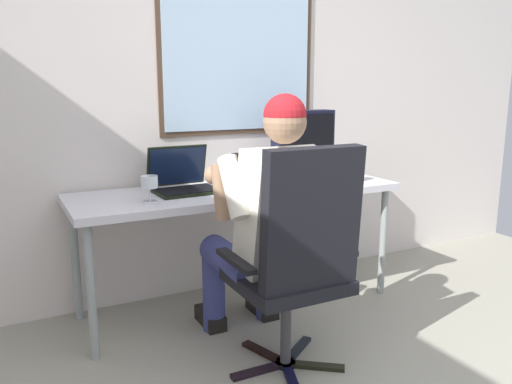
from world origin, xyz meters
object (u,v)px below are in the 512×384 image
object	(u,v)px
desk	(238,198)
coffee_mug	(356,173)
person_seated	(270,224)
wine_glass	(149,183)
desk_speaker	(239,169)
office_chair	(299,254)
laptop	(183,179)
crt_monitor	(303,142)

from	to	relation	value
desk	coffee_mug	distance (m)	0.76
person_seated	wine_glass	distance (m)	0.65
desk_speaker	coffee_mug	xyz separation A→B (m)	(0.70, -0.22, -0.04)
office_chair	laptop	bearing A→B (deg)	102.54
desk	wine_glass	size ratio (longest dim) A/B	14.12
person_seated	coffee_mug	xyz separation A→B (m)	(0.84, 0.43, 0.11)
office_chair	desk_speaker	xyz separation A→B (m)	(0.15, 0.92, 0.23)
office_chair	desk_speaker	bearing A→B (deg)	80.71
desk	office_chair	xyz separation A→B (m)	(-0.10, -0.83, -0.08)
wine_glass	crt_monitor	bearing A→B (deg)	9.15
wine_glass	coffee_mug	xyz separation A→B (m)	(1.29, -0.01, -0.04)
person_seated	crt_monitor	xyz separation A→B (m)	(0.57, 0.61, 0.30)
office_chair	crt_monitor	distance (m)	1.11
desk	office_chair	bearing A→B (deg)	-96.94
desk_speaker	coffee_mug	world-z (taller)	desk_speaker
office_chair	crt_monitor	size ratio (longest dim) A/B	2.46
coffee_mug	crt_monitor	bearing A→B (deg)	147.53
desk	crt_monitor	size ratio (longest dim) A/B	4.39
laptop	coffee_mug	bearing A→B (deg)	-11.28
person_seated	wine_glass	xyz separation A→B (m)	(-0.45, 0.45, 0.16)
office_chair	wine_glass	bearing A→B (deg)	121.94
desk_speaker	crt_monitor	bearing A→B (deg)	-5.82
laptop	coffee_mug	size ratio (longest dim) A/B	3.52
office_chair	wine_glass	xyz separation A→B (m)	(-0.45, 0.71, 0.23)
desk	person_seated	size ratio (longest dim) A/B	1.50
person_seated	laptop	xyz separation A→B (m)	(-0.21, 0.64, 0.13)
wine_glass	coffee_mug	bearing A→B (deg)	-0.60
desk_speaker	person_seated	bearing A→B (deg)	-102.76
person_seated	coffee_mug	bearing A→B (deg)	27.09
wine_glass	coffee_mug	world-z (taller)	wine_glass
crt_monitor	coffee_mug	distance (m)	0.38
crt_monitor	wine_glass	xyz separation A→B (m)	(-1.01, -0.16, -0.14)
desk_speaker	coffee_mug	size ratio (longest dim) A/B	1.81
desk	crt_monitor	xyz separation A→B (m)	(0.47, 0.05, 0.29)
wine_glass	desk	bearing A→B (deg)	11.56
person_seated	coffee_mug	world-z (taller)	person_seated
office_chair	coffee_mug	distance (m)	1.12
coffee_mug	laptop	bearing A→B (deg)	168.72
crt_monitor	desk	bearing A→B (deg)	-173.69
desk	wine_glass	world-z (taller)	wine_glass
crt_monitor	laptop	bearing A→B (deg)	177.60
desk	desk_speaker	size ratio (longest dim) A/B	10.08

